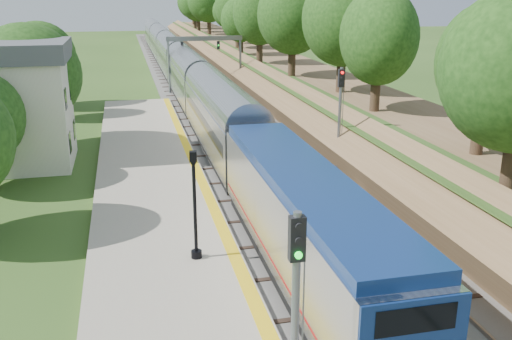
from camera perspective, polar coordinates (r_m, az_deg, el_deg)
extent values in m
cube|color=#4C4944|center=(69.89, -6.03, 8.44)|extent=(9.50, 170.00, 0.12)
cube|color=gray|center=(69.59, -8.28, 8.44)|extent=(0.08, 170.00, 0.16)
cube|color=gray|center=(69.72, -7.09, 8.50)|extent=(0.08, 170.00, 0.16)
cube|color=gray|center=(70.03, -4.98, 8.61)|extent=(0.08, 170.00, 0.16)
cube|color=gray|center=(70.24, -3.81, 8.66)|extent=(0.08, 170.00, 0.16)
cube|color=#A49C84|center=(26.83, -9.49, -6.53)|extent=(6.40, 68.00, 0.38)
cube|color=gold|center=(27.02, -3.45, -5.67)|extent=(0.55, 68.00, 0.01)
cube|color=brown|center=(71.44, 1.63, 9.90)|extent=(9.00, 170.00, 3.00)
cube|color=brown|center=(70.59, -1.49, 9.64)|extent=(4.47, 170.00, 4.54)
cylinder|color=#332316|center=(70.76, 0.44, 12.12)|extent=(0.60, 0.60, 2.62)
sphere|color=#16380F|center=(70.51, 0.45, 15.00)|extent=(5.70, 5.70, 5.70)
cylinder|color=#332316|center=(119.82, -5.28, 14.29)|extent=(0.60, 0.60, 2.62)
sphere|color=#16380F|center=(119.68, -5.33, 15.99)|extent=(5.70, 5.70, 5.70)
cube|color=white|center=(40.00, -23.85, 5.07)|extent=(8.00, 6.00, 6.80)
cube|color=black|center=(38.03, -18.10, 2.64)|extent=(0.05, 1.10, 1.30)
cube|color=black|center=(41.52, -17.72, 3.88)|extent=(0.05, 1.10, 1.30)
cube|color=black|center=(37.45, -18.50, 6.78)|extent=(0.05, 1.10, 1.30)
cube|color=black|center=(40.99, -18.09, 7.68)|extent=(0.05, 1.10, 1.30)
cylinder|color=slate|center=(64.19, -8.69, 10.28)|extent=(0.24, 0.24, 6.20)
cylinder|color=slate|center=(65.28, -1.57, 10.59)|extent=(0.24, 0.24, 6.20)
cube|color=slate|center=(64.33, -5.17, 12.97)|extent=(8.40, 0.25, 0.50)
cube|color=black|center=(63.95, -7.40, 12.20)|extent=(0.30, 0.20, 0.90)
cube|color=black|center=(64.47, -3.78, 12.34)|extent=(0.30, 0.20, 0.90)
cylinder|color=#332316|center=(36.33, -21.42, 0.66)|extent=(0.60, 0.60, 2.45)
sphere|color=#16380F|center=(35.57, -22.02, 5.79)|extent=(5.32, 5.32, 5.32)
cylinder|color=#332316|center=(51.77, -19.10, 5.68)|extent=(0.60, 0.60, 2.45)
sphere|color=#16380F|center=(51.24, -19.48, 9.32)|extent=(5.32, 5.32, 5.32)
cube|color=black|center=(22.86, 4.69, -9.75)|extent=(2.64, 16.54, 0.57)
cube|color=#B7BAC1|center=(22.05, 4.81, -5.32)|extent=(2.87, 17.23, 3.25)
cube|color=navy|center=(21.40, 4.94, -0.78)|extent=(2.76, 16.54, 0.42)
cube|color=navy|center=(14.57, 15.58, -14.79)|extent=(2.84, 0.10, 1.44)
cube|color=black|center=(14.45, 15.72, -14.23)|extent=(2.11, 0.06, 0.72)
cube|color=maroon|center=(22.50, 4.74, -7.90)|extent=(2.89, 16.88, 0.10)
cube|color=#B7BAC1|center=(39.63, -3.45, 4.58)|extent=(2.87, 19.14, 3.73)
cube|color=#B7BAC1|center=(58.86, -6.72, 8.77)|extent=(2.87, 19.14, 3.73)
cube|color=#B7BAC1|center=(78.34, -8.40, 10.88)|extent=(2.87, 19.14, 3.73)
cube|color=#B7BAC1|center=(97.93, -9.43, 12.14)|extent=(2.87, 19.14, 3.73)
cube|color=#B7BAC1|center=(117.57, -10.11, 12.98)|extent=(2.87, 19.14, 3.73)
cylinder|color=black|center=(24.10, -5.97, -8.36)|extent=(0.45, 0.45, 0.31)
cylinder|color=black|center=(23.29, -6.13, -3.89)|extent=(0.14, 0.14, 4.03)
cube|color=black|center=(22.58, -6.31, 1.36)|extent=(0.33, 0.33, 0.41)
cube|color=silver|center=(22.58, -6.31, 1.36)|extent=(0.23, 0.23, 0.31)
cylinder|color=slate|center=(13.75, 3.90, -16.06)|extent=(0.19, 0.19, 6.10)
cube|color=black|center=(12.58, 4.13, -6.85)|extent=(0.36, 0.23, 1.05)
cylinder|color=#0CE526|center=(12.46, 4.31, -7.10)|extent=(0.17, 0.06, 0.17)
cylinder|color=slate|center=(35.07, 8.33, 4.81)|extent=(0.19, 0.19, 6.56)
cube|color=black|center=(34.59, 8.53, 9.08)|extent=(0.36, 0.23, 1.06)
cylinder|color=#FF0C0C|center=(34.47, 8.61, 9.05)|extent=(0.17, 0.06, 0.17)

